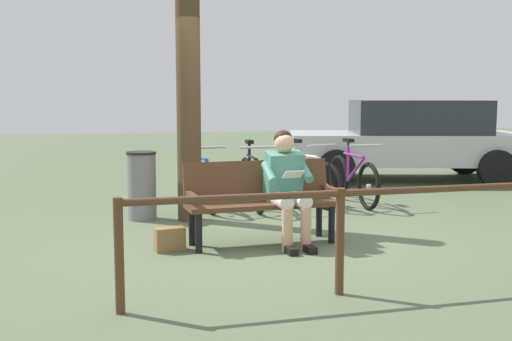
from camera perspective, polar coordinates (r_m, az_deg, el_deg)
name	(u,v)px	position (r m, az deg, el deg)	size (l,w,h in m)	color
ground_plane	(270,241)	(6.89, 1.24, -6.36)	(40.00, 40.00, 0.00)	#566647
bench	(260,196)	(6.74, 0.36, -2.27)	(1.63, 0.61, 0.87)	#51331E
person_reading	(287,182)	(6.64, 2.77, -1.04)	(0.51, 0.79, 1.20)	#4C8C7A
handbag	(170,239)	(6.51, -7.73, -6.14)	(0.30, 0.14, 0.24)	olive
tree_trunk	(188,85)	(7.93, -6.09, 7.61)	(0.30, 0.30, 3.37)	#4C3823
litter_bin	(142,186)	(8.13, -10.21, -1.34)	(0.38, 0.38, 0.86)	slate
bicycle_silver	(353,179)	(9.24, 8.70, -0.78)	(0.48, 1.68, 0.94)	black
bicycle_purple	(303,180)	(9.10, 4.21, -0.84)	(0.72, 1.58, 0.94)	black
bicycle_green	(252,182)	(8.85, -0.38, -1.04)	(0.48, 1.68, 0.94)	black
bicycle_blue	(199,183)	(8.82, -5.17, -1.10)	(0.51, 1.66, 0.94)	black
railing_fence	(340,220)	(5.02, 7.56, -4.38)	(3.47, 0.22, 0.85)	#51331E
parked_car	(409,138)	(12.03, 13.60, 2.84)	(4.51, 2.77, 1.47)	silver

